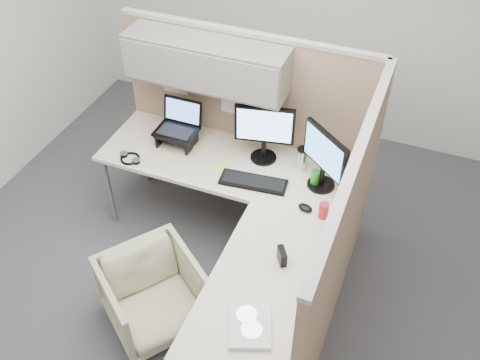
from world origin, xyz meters
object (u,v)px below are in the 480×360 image
at_px(office_chair, 153,292).
at_px(monitor_left, 264,129).
at_px(keyboard, 253,182).
at_px(desk, 237,209).

relative_size(office_chair, monitor_left, 1.36).
height_order(office_chair, keyboard, keyboard).
height_order(desk, keyboard, keyboard).
height_order(monitor_left, keyboard, monitor_left).
bearing_deg(office_chair, keyboard, 12.19).
relative_size(desk, keyboard, 4.11).
xyz_separation_m(desk, keyboard, (0.03, 0.25, 0.05)).
xyz_separation_m(monitor_left, keyboard, (0.03, -0.29, -0.26)).
relative_size(desk, office_chair, 3.15).
distance_m(desk, monitor_left, 0.63).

